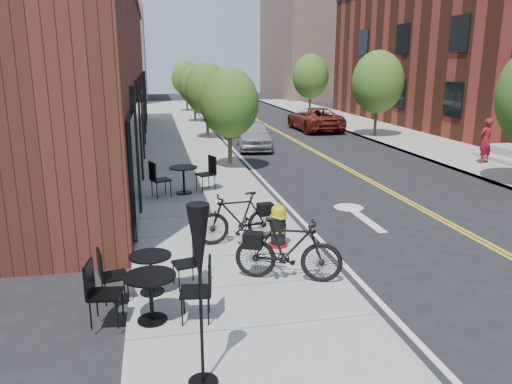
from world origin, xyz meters
TOP-DOWN VIEW (x-y plane):
  - ground at (0.00, 0.00)m, footprint 120.00×120.00m
  - sidewalk_near at (-2.00, 10.00)m, footprint 4.00×70.00m
  - sidewalk_far at (10.00, 10.00)m, footprint 4.00×70.00m
  - building_near at (-6.50, 14.00)m, footprint 5.00×28.00m
  - bg_building_left at (-8.00, 48.00)m, footprint 8.00×14.00m
  - bg_building_right at (16.00, 50.00)m, footprint 10.00×16.00m
  - tree_near_a at (-0.60, 9.00)m, footprint 2.20×2.20m
  - tree_near_b at (-0.60, 17.00)m, footprint 2.30×2.30m
  - tree_near_c at (-0.60, 25.00)m, footprint 2.10×2.10m
  - tree_near_d at (-0.60, 33.00)m, footprint 2.40×2.40m
  - tree_far_b at (8.60, 16.00)m, footprint 2.80×2.80m
  - tree_far_c at (8.60, 28.00)m, footprint 2.80×2.80m
  - fire_hydrant at (-0.85, 0.34)m, footprint 0.56×0.56m
  - bicycle_left at (-1.68, 0.75)m, footprint 1.98×0.74m
  - bicycle_right at (-1.11, -1.44)m, footprint 2.08×1.26m
  - bistro_set_a at (-3.60, -2.49)m, footprint 1.90×0.90m
  - bistro_set_b at (-3.60, -1.47)m, footprint 1.75×0.89m
  - bistro_set_c at (-2.60, 5.42)m, footprint 2.06×1.17m
  - patio_umbrella at (-2.97, -4.25)m, footprint 0.38×0.38m
  - parked_car_a at (1.31, 13.86)m, footprint 2.12×4.18m
  - parked_car_b at (0.86, 22.07)m, footprint 1.45×4.02m
  - parked_car_c at (0.95, 24.31)m, footprint 2.02×4.52m
  - parked_car_far at (6.30, 19.75)m, footprint 2.50×5.19m
  - pedestrian at (9.63, 7.89)m, footprint 0.76×0.61m

SIDE VIEW (x-z plane):
  - ground at x=0.00m, z-range 0.00..0.00m
  - sidewalk_near at x=-2.00m, z-range 0.00..0.12m
  - sidewalk_far at x=10.00m, z-range 0.00..0.12m
  - bistro_set_b at x=-3.60m, z-range 0.12..1.05m
  - fire_hydrant at x=-0.85m, z-range 0.09..1.08m
  - bistro_set_a at x=-3.60m, z-range 0.12..1.13m
  - parked_car_c at x=0.95m, z-range 0.00..1.29m
  - parked_car_b at x=0.86m, z-range 0.00..1.32m
  - bistro_set_c at x=-2.60m, z-range 0.12..1.21m
  - parked_car_a at x=1.31m, z-range 0.00..1.36m
  - bicycle_left at x=-1.68m, z-range 0.12..1.28m
  - parked_car_far at x=6.30m, z-range 0.00..1.43m
  - bicycle_right at x=-1.11m, z-range 0.12..1.33m
  - pedestrian at x=9.63m, z-range 0.12..1.93m
  - patio_umbrella at x=-2.97m, z-range 0.64..3.00m
  - tree_near_c at x=-0.60m, z-range 0.69..4.37m
  - tree_near_a at x=-0.60m, z-range 0.70..4.51m
  - tree_near_b at x=-0.60m, z-range 0.72..4.70m
  - tree_near_d at x=-0.60m, z-range 0.73..4.85m
  - tree_far_b at x=8.60m, z-range 0.75..5.37m
  - tree_far_c at x=8.60m, z-range 0.75..5.37m
  - building_near at x=-6.50m, z-range 0.00..7.00m
  - bg_building_left at x=-8.00m, z-range 0.00..10.00m
  - bg_building_right at x=16.00m, z-range 0.00..12.00m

